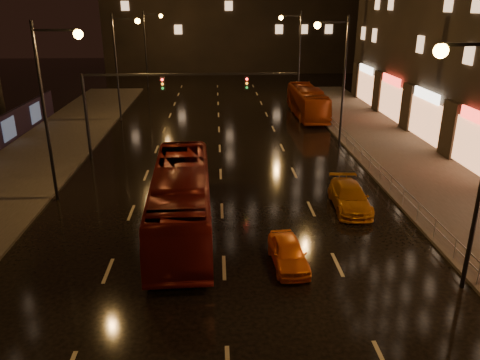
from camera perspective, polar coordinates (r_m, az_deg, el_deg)
The scene contains 10 objects.
ground at distance 35.39m, azimuth -2.45°, elevation 2.94°, with size 140.00×140.00×0.00m, color black.
sidewalk_left at distance 33.39m, azimuth -26.19°, elevation -0.20°, with size 7.00×70.00×0.15m, color #38332D.
sidewalk_right at distance 33.56m, azimuth 21.36°, elevation 0.63°, with size 7.00×70.00×0.15m, color #38332D.
traffic_signal at distance 34.59m, azimuth -11.12°, elevation 10.25°, with size 15.31×0.32×6.20m.
streetlight_right at distance 18.68m, azimuth 26.54°, elevation 5.08°, with size 2.64×0.50×10.00m.
railing_right at distance 34.80m, azimuth 14.63°, elevation 3.52°, with size 0.05×56.00×1.00m.
bus_red at distance 23.45m, azimuth -7.17°, elevation -2.38°, with size 2.76×11.80×3.29m, color #64120E.
bus_curb at distance 48.38m, azimuth 8.21°, elevation 9.38°, with size 2.47×10.57×2.95m, color #95340E.
taxi_near at distance 20.72m, azimuth 5.91°, elevation -8.81°, with size 1.43×3.55×1.21m, color orange.
taxi_far at distance 26.80m, azimuth 13.23°, elevation -2.03°, with size 1.88×4.62×1.34m, color #C07212.
Camera 1 is at (-0.21, -13.71, 10.76)m, focal length 35.00 mm.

